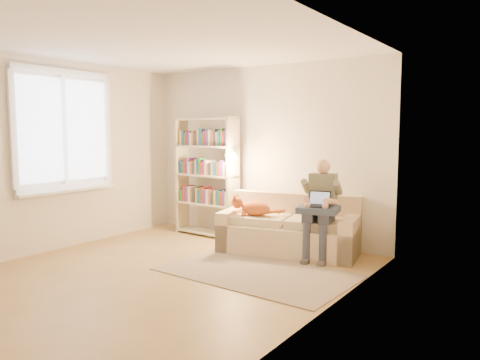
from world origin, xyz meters
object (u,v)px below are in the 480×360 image
Objects in this scene: laptop at (314,202)px; sofa at (290,232)px; cat at (256,208)px; bookshelf at (207,171)px; person at (321,203)px.

sofa is at bearing 147.74° from laptop.
bookshelf is at bearing 150.27° from cat.
cat is at bearing -165.27° from sofa.
person is at bearing -1.68° from cat.
person is 0.12m from laptop.
laptop is at bearing -121.53° from person.
bookshelf is at bearing 162.17° from person.
bookshelf is (-1.15, 0.37, 0.42)m from cat.
laptop is at bearing -32.26° from sofa.
bookshelf is at bearing 162.10° from sofa.
cat is 0.35× the size of bookshelf.
sofa is 0.65m from laptop.
cat is at bearing -14.57° from bookshelf.
person is at bearing 58.47° from laptop.
bookshelf reaches higher than cat.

